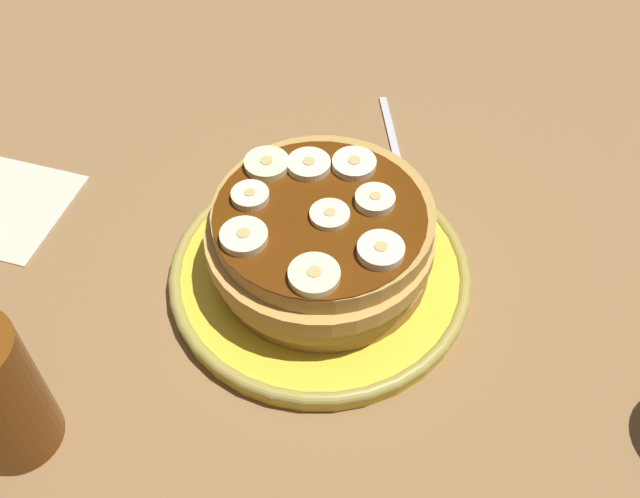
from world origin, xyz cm
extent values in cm
cube|color=olive|center=(0.00, 0.00, -1.50)|extent=(140.00, 140.00, 3.00)
cylinder|color=yellow|center=(0.00, 0.00, 0.73)|extent=(23.67, 23.67, 1.46)
torus|color=#A49342|center=(0.00, 0.00, 1.24)|extent=(23.98, 23.98, 1.02)
cylinder|color=#AF7E3A|center=(-0.51, 0.03, 2.25)|extent=(16.72, 16.72, 1.58)
cylinder|color=#BE9447|center=(0.38, 0.50, 3.83)|extent=(16.56, 16.56, 1.58)
cylinder|color=tan|center=(-0.41, 0.16, 5.40)|extent=(17.31, 17.31, 1.58)
cylinder|color=#BD8F46|center=(-0.51, 0.23, 6.98)|extent=(16.59, 16.59, 1.58)
cylinder|color=#592B0A|center=(0.00, 0.00, 7.85)|extent=(15.68, 15.68, 0.16)
cylinder|color=#FDF1BE|center=(0.27, 0.79, 8.08)|extent=(2.94, 2.94, 0.62)
cylinder|color=tan|center=(0.27, 0.79, 8.44)|extent=(0.82, 0.82, 0.08)
cylinder|color=#F5E8BF|center=(-2.82, 3.06, 8.20)|extent=(2.98, 2.98, 0.85)
cylinder|color=tan|center=(-2.82, 3.06, 8.66)|extent=(0.83, 0.83, 0.08)
cylinder|color=#F4F0B3|center=(-2.40, -5.92, 8.15)|extent=(3.50, 3.50, 0.75)
cylinder|color=tan|center=(-2.40, -5.92, 8.56)|extent=(0.98, 0.98, 0.08)
cylinder|color=#FAEDC2|center=(-3.84, -3.03, 8.16)|extent=(3.37, 3.37, 0.77)
cylinder|color=tan|center=(-3.84, -3.03, 8.59)|extent=(0.94, 0.94, 0.08)
cylinder|color=#EFE6BF|center=(1.16, -5.22, 8.17)|extent=(2.83, 2.83, 0.79)
cylinder|color=tan|center=(1.16, -5.22, 8.61)|extent=(0.79, 0.79, 0.08)
cylinder|color=#FCEDB4|center=(5.44, 2.47, 8.17)|extent=(3.56, 3.56, 0.79)
cylinder|color=tan|center=(5.44, 2.47, 8.60)|extent=(1.00, 1.00, 0.08)
cylinder|color=#EFE1C4|center=(-5.54, 0.07, 8.16)|extent=(3.41, 3.41, 0.79)
cylinder|color=tan|center=(-5.54, 0.07, 8.60)|extent=(0.95, 0.95, 0.08)
cylinder|color=#F5E8C3|center=(1.40, 5.50, 8.21)|extent=(3.32, 3.32, 0.88)
cylinder|color=tan|center=(1.40, 5.50, 8.69)|extent=(0.93, 0.93, 0.08)
cylinder|color=#FCE2BB|center=(4.76, -3.50, 8.18)|extent=(3.41, 3.41, 0.81)
cylinder|color=tan|center=(4.76, -3.50, 8.62)|extent=(0.96, 0.96, 0.08)
cube|color=beige|center=(6.00, -28.43, 0.15)|extent=(12.96, 12.96, 0.30)
cube|color=silver|center=(-19.50, -2.75, 0.25)|extent=(8.29, 5.86, 0.50)
cube|color=silver|center=(-14.09, 0.87, 0.25)|extent=(3.61, 2.99, 0.50)
camera|label=1|loc=(32.09, 17.22, 46.88)|focal=41.23mm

